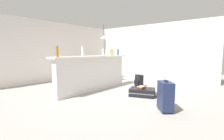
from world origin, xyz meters
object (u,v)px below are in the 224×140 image
object	(u,v)px
suitcase_upright_navy	(165,96)
backpack_black	(139,81)
suitcase_flat_black	(142,92)
bottle_clear	(82,51)
bottle_amber	(57,52)
dining_table	(104,65)
dining_chair_near_partition	(114,68)
book_stack	(141,87)
grocery_bag	(110,52)
pendant_lamp	(104,37)
dining_chair_far_side	(97,67)
bottle_blue	(118,52)
bottle_white	(103,52)

from	to	relation	value
suitcase_upright_navy	backpack_black	world-z (taller)	suitcase_upright_navy
suitcase_flat_black	backpack_black	size ratio (longest dim) A/B	2.12
bottle_clear	bottle_amber	bearing A→B (deg)	179.44
dining_table	dining_chair_near_partition	distance (m)	0.61
dining_table	book_stack	distance (m)	3.31
grocery_bag	suitcase_flat_black	distance (m)	1.94
grocery_bag	dining_chair_near_partition	world-z (taller)	grocery_bag
pendant_lamp	book_stack	bearing A→B (deg)	-118.79
book_stack	dining_chair_far_side	bearing A→B (deg)	63.78
suitcase_upright_navy	book_stack	world-z (taller)	suitcase_upright_navy
grocery_bag	pendant_lamp	distance (m)	1.90
bottle_blue	pendant_lamp	distance (m)	1.72
bottle_blue	suitcase_flat_black	world-z (taller)	bottle_blue
bottle_white	dining_table	bearing A→B (deg)	41.17
pendant_lamp	bottle_clear	bearing A→B (deg)	-150.79
bottle_amber	bottle_clear	xyz separation A→B (m)	(0.83, -0.01, 0.01)
bottle_amber	bottle_clear	bearing A→B (deg)	-0.56
bottle_blue	pendant_lamp	world-z (taller)	pendant_lamp
bottle_white	dining_chair_near_partition	bearing A→B (deg)	25.67
suitcase_flat_black	bottle_blue	bearing A→B (deg)	61.74
bottle_white	grocery_bag	bearing A→B (deg)	-2.15
dining_chair_near_partition	suitcase_flat_black	xyz separation A→B (m)	(-1.59, -2.29, -0.41)
dining_chair_far_side	backpack_black	xyz separation A→B (m)	(-0.54, -2.63, -0.31)
dining_chair_near_partition	suitcase_upright_navy	bearing A→B (deg)	-125.58
bottle_blue	backpack_black	distance (m)	1.30
grocery_bag	dining_chair_far_side	xyz separation A→B (m)	(1.23, 1.84, -0.72)
suitcase_upright_navy	bottle_amber	bearing A→B (deg)	110.99
dining_table	suitcase_upright_navy	bearing A→B (deg)	-120.97
bottle_blue	suitcase_flat_black	xyz separation A→B (m)	(-0.80, -1.49, -1.12)
grocery_bag	bottle_clear	bearing A→B (deg)	-179.82
grocery_bag	suitcase_flat_black	world-z (taller)	grocery_bag
dining_chair_far_side	bottle_white	bearing A→B (deg)	-130.94
dining_chair_far_side	grocery_bag	bearing A→B (deg)	-123.78
pendant_lamp	bottle_amber	bearing A→B (deg)	-157.53
suitcase_upright_navy	bottle_white	bearing A→B (deg)	72.73
bottle_clear	bottle_blue	size ratio (longest dim) A/B	1.32
bottle_white	grocery_bag	world-z (taller)	bottle_white
suitcase_upright_navy	book_stack	distance (m)	1.22
bottle_blue	bottle_amber	bearing A→B (deg)	178.82
bottle_amber	grocery_bag	bearing A→B (deg)	-0.11
grocery_bag	pendant_lamp	size ratio (longest dim) A/B	0.37
bottle_amber	suitcase_flat_black	distance (m)	2.57
grocery_bag	dining_chair_far_side	bearing A→B (deg)	56.22
bottle_blue	dining_chair_near_partition	size ratio (longest dim) A/B	0.24
dining_table	suitcase_flat_black	size ratio (longest dim) A/B	1.23
grocery_bag	backpack_black	xyz separation A→B (m)	(0.70, -0.79, -1.03)
grocery_bag	dining_table	size ratio (longest dim) A/B	0.24
suitcase_flat_black	book_stack	bearing A→B (deg)	146.46
book_stack	dining_table	bearing A→B (deg)	60.88
suitcase_flat_black	suitcase_upright_navy	size ratio (longest dim) A/B	1.33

